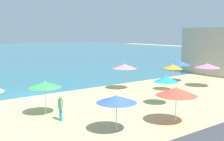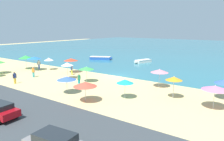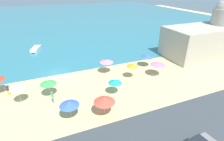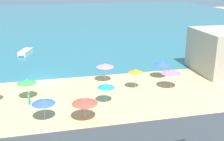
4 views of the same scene
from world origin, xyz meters
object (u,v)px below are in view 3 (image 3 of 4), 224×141
Objects in this scene: beach_umbrella_13 at (115,82)px; harbor_fortress at (210,36)px; beach_umbrella_2 at (17,88)px; bather_2 at (53,97)px; beach_umbrella_6 at (107,61)px; beach_umbrella_4 at (132,65)px; beach_umbrella_0 at (69,104)px; beach_umbrella_3 at (158,64)px; skiff_nearshore at (36,49)px; beach_umbrella_7 at (104,100)px; beach_umbrella_12 at (147,56)px; bather_1 at (7,90)px; beach_umbrella_5 at (48,83)px.

harbor_fortress reaches higher than beach_umbrella_13.
beach_umbrella_2 reaches higher than bather_2.
beach_umbrella_4 is at bearing -46.46° from beach_umbrella_6.
beach_umbrella_2 is (-5.45, 5.16, 0.44)m from beach_umbrella_0.
beach_umbrella_3 is 0.15× the size of harbor_fortress.
beach_umbrella_4 is 1.14× the size of beach_umbrella_13.
harbor_fortress is (34.55, -16.32, 3.62)m from skiff_nearshore.
beach_umbrella_0 is 7.52m from beach_umbrella_2.
beach_umbrella_2 is at bearing 158.74° from bather_2.
beach_umbrella_13 is at bearing -164.79° from harbor_fortress.
beach_umbrella_7 reaches higher than skiff_nearshore.
beach_umbrella_13 is (-9.02, -6.12, -0.07)m from beach_umbrella_12.
bather_2 is 0.37× the size of skiff_nearshore.
beach_umbrella_6 reaches higher than beach_umbrella_12.
bather_2 is at bearing 171.51° from beach_umbrella_13.
beach_umbrella_7 is 27.38m from skiff_nearshore.
beach_umbrella_0 is at bearing -131.57° from beach_umbrella_6.
bather_2 reaches higher than skiff_nearshore.
beach_umbrella_4 is at bearing 8.58° from bather_2.
harbor_fortress is (31.26, 9.12, 2.14)m from beach_umbrella_0.
bather_1 is (-22.77, -0.89, -1.09)m from beach_umbrella_12.
beach_umbrella_6 reaches higher than beach_umbrella_5.
beach_umbrella_3 is at bearing 15.13° from beach_umbrella_13.
beach_umbrella_4 reaches higher than beach_umbrella_3.
bather_1 is (-18.08, 2.11, -1.34)m from beach_umbrella_4.
beach_umbrella_5 is 0.52× the size of skiff_nearshore.
beach_umbrella_7 is 4.38m from beach_umbrella_13.
beach_umbrella_12 is (7.81, -0.29, -0.18)m from beach_umbrella_6.
beach_umbrella_5 is 1.02× the size of beach_umbrella_13.
harbor_fortress reaches higher than beach_umbrella_5.
beach_umbrella_2 is 1.53× the size of bather_1.
beach_umbrella_2 is 1.05× the size of beach_umbrella_7.
beach_umbrella_3 is 0.96× the size of beach_umbrella_4.
beach_umbrella_12 is at bearing 84.33° from beach_umbrella_3.
beach_umbrella_4 reaches higher than bather_2.
beach_umbrella_13 reaches higher than bather_1.
beach_umbrella_5 is at bearing 131.41° from beach_umbrella_7.
beach_umbrella_0 is at bearing -151.36° from beach_umbrella_12.
beach_umbrella_4 is 5.57m from beach_umbrella_12.
beach_umbrella_0 is at bearing -47.08° from bather_1.
beach_umbrella_3 is at bearing -95.67° from beach_umbrella_12.
beach_umbrella_3 is 0.56× the size of skiff_nearshore.
bather_2 is 21.86m from skiff_nearshore.
beach_umbrella_6 reaches higher than bather_1.
beach_umbrella_6 is 1.55× the size of bather_2.
beach_umbrella_13 is at bearing -164.87° from beach_umbrella_3.
beach_umbrella_6 is at bearing -56.19° from skiff_nearshore.
beach_umbrella_5 is 2.15m from bather_2.
bather_1 is at bearing 141.85° from beach_umbrella_7.
bather_1 is at bearing -177.81° from harbor_fortress.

